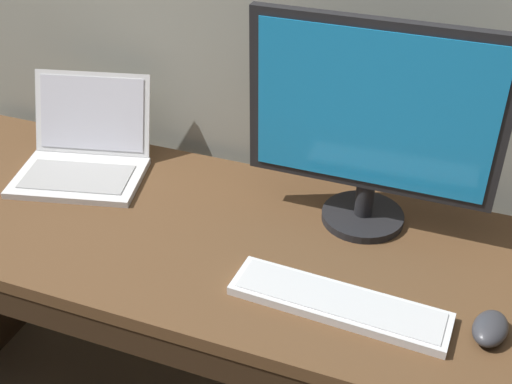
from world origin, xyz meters
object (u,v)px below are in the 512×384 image
Objects in this scene: computer_mouse at (490,328)px; wired_keyboard at (339,303)px; laptop_white at (83,157)px; external_monitor at (372,123)px.

wired_keyboard is at bearing -163.25° from computer_mouse.
wired_keyboard is 0.29m from computer_mouse.
laptop_white is 3.88× the size of computer_mouse.
laptop_white is 0.82m from wired_keyboard.
laptop_white reaches higher than computer_mouse.
external_monitor is 0.49m from computer_mouse.
laptop_white is 0.86× the size of wired_keyboard.
external_monitor is at bearing 150.35° from computer_mouse.
computer_mouse reaches higher than wired_keyboard.
external_monitor is 5.61× the size of computer_mouse.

